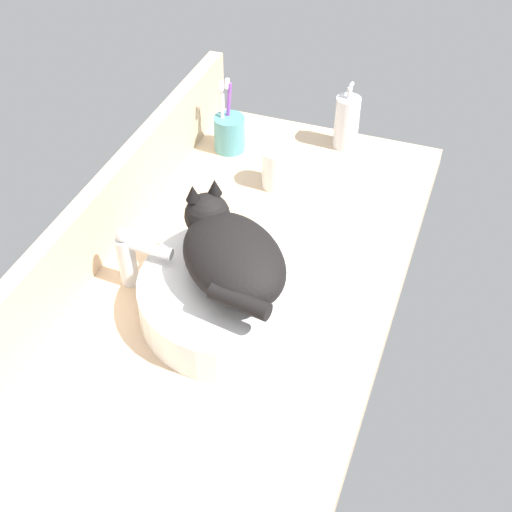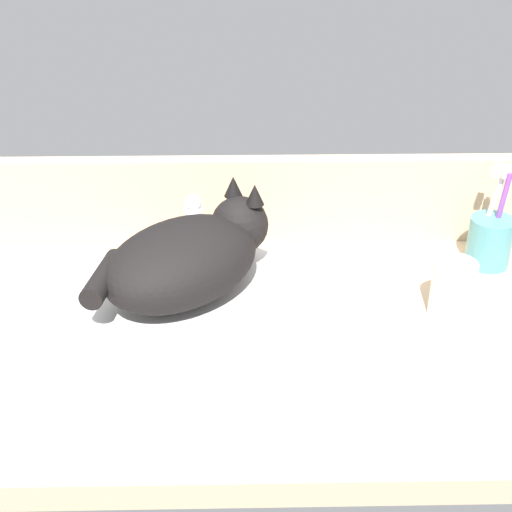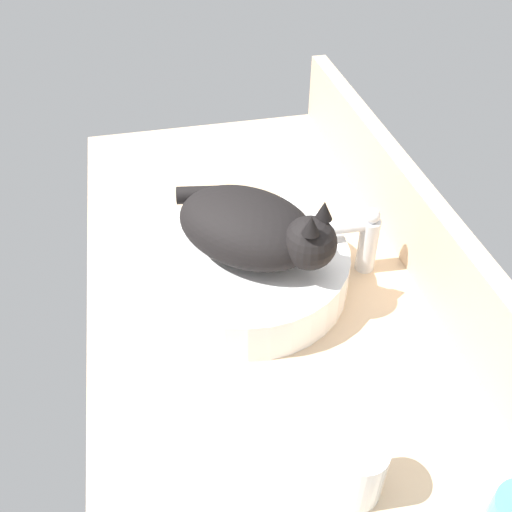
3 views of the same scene
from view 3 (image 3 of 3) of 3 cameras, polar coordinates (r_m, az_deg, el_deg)
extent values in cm
cube|color=#D1B28E|center=(104.00, 0.92, -4.77)|extent=(132.82, 62.62, 4.00)
cube|color=#CCAD8C|center=(106.43, 16.65, 1.72)|extent=(132.82, 3.60, 16.20)
cylinder|color=white|center=(102.06, -0.92, -1.25)|extent=(36.24, 36.24, 7.85)
ellipsoid|color=black|center=(96.04, -0.98, 2.95)|extent=(29.57, 29.81, 11.00)
sphere|color=black|center=(90.67, 5.39, 1.31)|extent=(8.80, 8.80, 8.80)
cone|color=black|center=(88.68, 6.83, 4.57)|extent=(2.80, 2.80, 3.20)
cone|color=black|center=(85.43, 5.54, 3.10)|extent=(2.80, 2.80, 3.20)
cylinder|color=black|center=(103.22, -4.88, 6.13)|extent=(4.96, 11.38, 3.20)
cylinder|color=silver|center=(106.54, 11.10, 1.07)|extent=(3.60, 3.60, 11.00)
cylinder|color=silver|center=(101.89, 8.83, 2.84)|extent=(2.32, 10.03, 2.20)
sphere|color=silver|center=(102.50, 11.57, 3.97)|extent=(2.80, 2.80, 2.80)
cylinder|color=white|center=(77.79, 10.22, -20.31)|extent=(6.75, 6.75, 9.45)
cylinder|color=silver|center=(79.34, 10.06, -20.95)|extent=(5.94, 5.94, 5.87)
camera|label=1|loc=(1.66, -29.42, 46.52)|focal=50.00mm
camera|label=2|loc=(0.98, -63.73, 14.92)|focal=50.00mm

